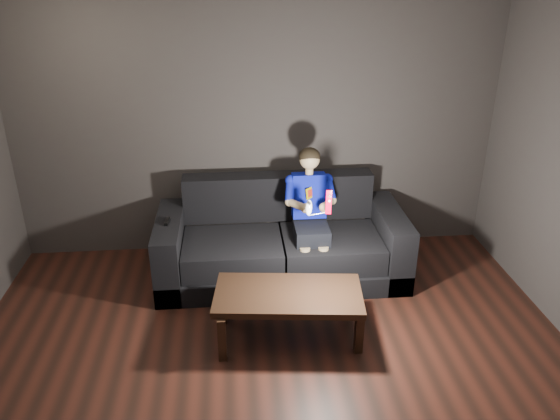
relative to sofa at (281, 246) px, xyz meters
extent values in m
plane|color=black|center=(-0.19, -1.86, -0.31)|extent=(5.00, 5.00, 0.00)
cube|color=#3D3635|center=(-0.19, 0.64, 1.04)|extent=(5.00, 0.04, 2.70)
cube|color=silver|center=(-0.19, -1.86, 2.39)|extent=(5.00, 5.00, 0.02)
cube|color=black|center=(0.00, -0.03, -0.20)|extent=(2.43, 1.05, 0.21)
cube|color=black|center=(-0.49, -0.15, 0.03)|extent=(0.95, 0.74, 0.25)
cube|color=black|center=(0.49, -0.15, 0.03)|extent=(0.95, 0.74, 0.25)
cube|color=black|center=(0.00, 0.37, 0.39)|extent=(1.94, 0.24, 0.47)
cube|color=black|center=(-1.09, -0.03, 0.02)|extent=(0.24, 1.05, 0.66)
cube|color=black|center=(1.09, -0.03, 0.02)|extent=(0.24, 1.05, 0.66)
cube|color=black|center=(0.28, -0.17, 0.23)|extent=(0.32, 0.41, 0.15)
cube|color=#022199|center=(0.28, 0.05, 0.53)|extent=(0.32, 0.23, 0.45)
cube|color=#D8B600|center=(0.28, -0.04, 0.59)|extent=(0.10, 0.10, 0.11)
cube|color=red|center=(0.28, -0.05, 0.59)|extent=(0.07, 0.07, 0.07)
cylinder|color=tan|center=(0.28, 0.05, 0.77)|extent=(0.08, 0.08, 0.06)
sphere|color=tan|center=(0.28, 0.05, 0.90)|extent=(0.19, 0.19, 0.19)
ellipsoid|color=black|center=(0.28, 0.06, 0.92)|extent=(0.21, 0.21, 0.18)
cylinder|color=#022199|center=(0.08, -0.02, 0.61)|extent=(0.09, 0.24, 0.21)
cylinder|color=#022199|center=(0.48, -0.02, 0.61)|extent=(0.09, 0.24, 0.21)
cylinder|color=tan|center=(0.13, -0.19, 0.56)|extent=(0.15, 0.26, 0.11)
cylinder|color=tan|center=(0.43, -0.19, 0.56)|extent=(0.15, 0.26, 0.11)
sphere|color=tan|center=(0.19, -0.30, 0.55)|extent=(0.09, 0.09, 0.09)
sphere|color=tan|center=(0.37, -0.30, 0.55)|extent=(0.09, 0.09, 0.09)
cylinder|color=tan|center=(0.19, -0.38, -0.01)|extent=(0.10, 0.10, 0.37)
cylinder|color=tan|center=(0.36, -0.38, -0.01)|extent=(0.10, 0.10, 0.37)
cube|color=red|center=(0.37, -0.53, 0.71)|extent=(0.07, 0.09, 0.22)
cube|color=maroon|center=(0.37, -0.55, 0.77)|extent=(0.04, 0.02, 0.03)
cylinder|color=white|center=(0.37, -0.55, 0.69)|extent=(0.02, 0.01, 0.02)
ellipsoid|color=white|center=(0.19, -0.52, 0.66)|extent=(0.08, 0.10, 0.15)
cylinder|color=black|center=(0.19, -0.56, 0.71)|extent=(0.03, 0.01, 0.03)
cube|color=black|center=(-1.09, -0.09, 0.37)|extent=(0.05, 0.15, 0.03)
cube|color=black|center=(-1.09, -0.04, 0.39)|extent=(0.02, 0.02, 0.00)
cube|color=black|center=(-0.04, -1.04, 0.11)|extent=(1.27, 0.73, 0.06)
cube|color=black|center=(-0.59, -1.29, -0.11)|extent=(0.07, 0.07, 0.39)
cube|color=black|center=(0.51, -1.29, -0.11)|extent=(0.07, 0.07, 0.39)
cube|color=black|center=(-0.59, -0.80, -0.11)|extent=(0.07, 0.07, 0.39)
cube|color=black|center=(0.51, -0.80, -0.11)|extent=(0.07, 0.07, 0.39)
camera|label=1|loc=(-0.44, -4.81, 2.62)|focal=35.00mm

